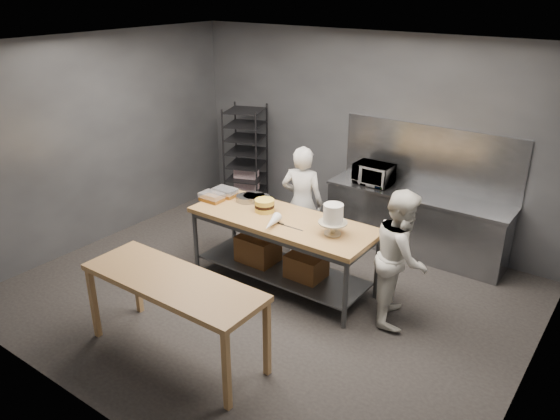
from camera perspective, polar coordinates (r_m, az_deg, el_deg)
name	(u,v)px	position (r m, az deg, el deg)	size (l,w,h in m)	color
ground	(266,295)	(6.92, -1.45, -8.85)	(6.00, 6.00, 0.00)	black
back_wall	(367,136)	(8.29, 9.06, 7.69)	(6.00, 0.04, 3.00)	#4C4F54
work_table	(280,243)	(6.91, 0.05, -3.45)	(2.40, 0.90, 0.92)	olive
near_counter	(173,287)	(5.61, -11.12, -7.89)	(2.00, 0.70, 0.90)	#9E7241
back_counter	(415,223)	(7.98, 13.89, -1.34)	(2.60, 0.60, 0.90)	slate
splashback_panel	(429,157)	(7.93, 15.35, 5.32)	(2.60, 0.02, 0.90)	slate
speed_rack	(246,159)	(9.21, -3.58, 5.31)	(0.79, 0.82, 1.75)	black
chef_behind	(302,203)	(7.51, 2.33, 0.74)	(0.59, 0.39, 1.62)	silver
chef_right	(401,257)	(6.26, 12.54, -4.79)	(0.77, 0.60, 1.58)	silver
microwave	(374,174)	(8.02, 9.76, 3.74)	(0.54, 0.37, 0.30)	black
frosted_cake_stand	(333,216)	(6.27, 5.58, -0.63)	(0.34, 0.34, 0.37)	#BCB397
layer_cake	(265,205)	(6.92, -1.63, 0.48)	(0.25, 0.25, 0.16)	#F0CB4C
cake_pans	(246,197)	(7.33, -3.61, 1.41)	(0.81, 0.36, 0.07)	gray
piping_bag	(272,223)	(6.48, -0.88, -1.35)	(0.12, 0.12, 0.38)	silver
offset_spatula	(287,226)	(6.54, 0.69, -1.66)	(0.36, 0.02, 0.02)	slate
pastry_clamshells	(219,194)	(7.39, -6.43, 1.62)	(0.34, 0.45, 0.11)	#A06520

